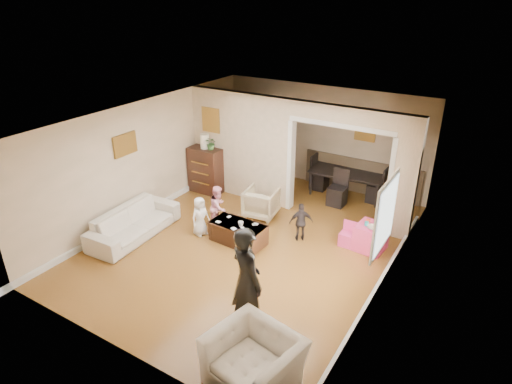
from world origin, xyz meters
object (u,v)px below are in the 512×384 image
Objects in this scene: coffee_cup at (241,224)px; cyan_cup at (367,224)px; sofa at (134,223)px; armchair_back at (261,203)px; table_lamp at (205,141)px; child_kneel_a at (200,216)px; coffee_table at (238,233)px; dining_table at (347,183)px; dresser at (206,170)px; child_toddler at (301,222)px; play_table at (371,237)px; child_kneel_b at (219,207)px; adult_person at (247,281)px; armchair_front at (254,361)px.

cyan_cup is at bearing 27.64° from coffee_cup.
armchair_back is at bearing -43.23° from sofa.
table_lamp is 2.38m from child_kneel_a.
armchair_back is 9.00× the size of cyan_cup.
armchair_back is at bearing -12.80° from table_lamp.
coffee_table is at bearing -38.91° from table_lamp.
dresser is at bearing -157.44° from dining_table.
dresser is 1.40× the size of child_toddler.
coffee_table is 2.66m from play_table.
coffee_cup is at bearing -38.42° from table_lamp.
sofa is 1.80× the size of dresser.
child_kneel_b reaches higher than sofa.
child_kneel_a is (-0.85, -0.15, 0.22)m from coffee_table.
dresser is at bearing -21.49° from armchair_back.
child_kneel_a is at bearing -10.50° from child_toddler.
table_lamp is 0.20× the size of adult_person.
child_kneel_b reaches higher than coffee_cup.
sofa is 5.24m from dining_table.
play_table is at bearing -63.61° from dining_table.
dresser reaches higher than dining_table.
armchair_back is 0.74× the size of child_kneel_b.
armchair_back is 2.59m from play_table.
dresser is 0.64× the size of dining_table.
sofa is 1.39m from child_kneel_a.
child_kneel_a is (1.23, -1.83, -0.15)m from dresser.
child_kneel_a reaches higher than armchair_front.
child_kneel_a is (-0.66, -1.40, 0.10)m from armchair_back.
play_table is 6.94× the size of cyan_cup.
sofa is at bearing -155.55° from coffee_table.
sofa is at bearing 165.72° from armchair_front.
play_table is (2.40, 1.15, 0.05)m from coffee_table.
dresser reaches higher than child_kneel_b.
armchair_back is 2.18m from table_lamp.
adult_person is (-0.62, 0.80, 0.52)m from armchair_front.
dining_table is (-1.06, 6.15, -0.04)m from armchair_front.
dining_table is 1.03× the size of adult_person.
coffee_cup is at bearing -28.27° from adult_person.
child_kneel_b is at bearing -45.00° from dresser.
coffee_cup is at bearing -111.12° from dining_table.
sofa is at bearing -131.06° from dining_table.
child_kneel_a is at bearing -173.99° from coffee_cup.
sofa is 1.18× the size of adult_person.
dining_table is (3.15, 1.64, -1.02)m from table_lamp.
sofa is at bearing 116.97° from child_kneel_b.
table_lamp is 0.42× the size of child_kneel_a.
dining_table is 5.41m from adult_person.
child_kneel_b is (-1.78, -3.02, 0.17)m from dining_table.
child_kneel_b is (1.38, -1.38, -0.09)m from dresser.
coffee_cup is at bearing -38.42° from dresser.
play_table is at bearing -90.50° from child_kneel_b.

